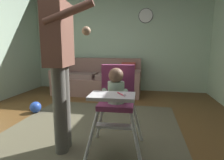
% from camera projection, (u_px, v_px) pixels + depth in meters
% --- Properties ---
extents(ground, '(6.13, 7.14, 0.10)m').
position_uv_depth(ground, '(83.00, 140.00, 2.35)').
color(ground, brown).
extents(wall_far, '(5.33, 0.06, 2.72)m').
position_uv_depth(wall_far, '(118.00, 39.00, 4.82)').
color(wall_far, '#AFC8AD').
rests_on(wall_far, ground).
extents(area_rug, '(2.36, 2.96, 0.01)m').
position_uv_depth(area_rug, '(87.00, 140.00, 2.25)').
color(area_rug, brown).
rests_on(area_rug, ground).
extents(couch, '(2.11, 0.86, 0.86)m').
position_uv_depth(couch, '(98.00, 80.00, 4.57)').
color(couch, '#876158').
rests_on(couch, ground).
extents(high_chair, '(0.63, 0.74, 0.94)m').
position_uv_depth(high_chair, '(116.00, 94.00, 1.91)').
color(high_chair, silver).
rests_on(high_chair, ground).
extents(adult_standing, '(0.55, 0.50, 1.75)m').
position_uv_depth(adult_standing, '(60.00, 60.00, 1.89)').
color(adult_standing, '#636059').
rests_on(adult_standing, ground).
extents(toy_ball, '(0.19, 0.19, 0.19)m').
position_uv_depth(toy_ball, '(35.00, 107.00, 3.21)').
color(toy_ball, '#284CB7').
rests_on(toy_ball, ground).
extents(wall_clock, '(0.36, 0.04, 0.36)m').
position_uv_depth(wall_clock, '(146.00, 16.00, 4.55)').
color(wall_clock, white).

